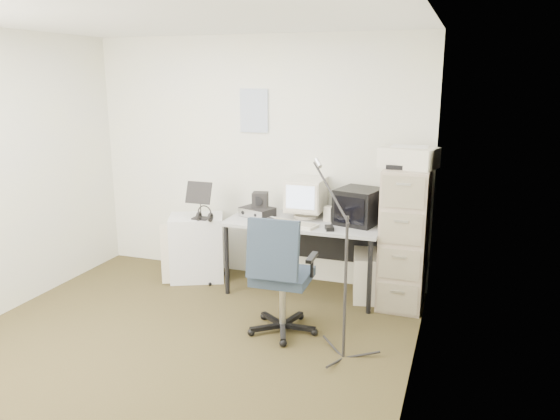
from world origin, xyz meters
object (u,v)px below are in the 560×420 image
(office_chair, at_px, (283,274))
(filing_cabinet, at_px, (404,237))
(desk, at_px, (304,257))
(side_cart, at_px, (197,247))

(office_chair, bearing_deg, filing_cabinet, 44.94)
(desk, distance_m, side_cart, 1.18)
(filing_cabinet, height_order, desk, filing_cabinet)
(filing_cabinet, distance_m, desk, 0.99)
(desk, relative_size, office_chair, 1.46)
(desk, xyz_separation_m, side_cart, (-1.18, -0.01, -0.03))
(filing_cabinet, bearing_deg, desk, -178.19)
(filing_cabinet, relative_size, desk, 0.87)
(office_chair, bearing_deg, desk, 93.31)
(filing_cabinet, bearing_deg, office_chair, -133.25)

